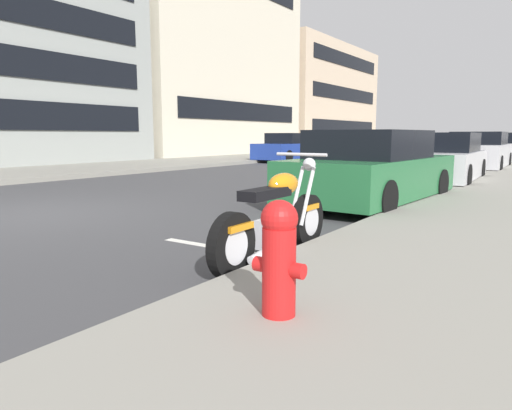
% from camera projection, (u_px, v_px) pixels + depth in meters
% --- Properties ---
extents(ground_plane, '(260.00, 260.00, 0.00)m').
position_uv_depth(ground_plane, '(26.00, 215.00, 7.70)').
color(ground_plane, '#3D3D3F').
extents(sidewalk_far_curb, '(120.00, 5.00, 0.14)m').
position_uv_depth(sidewalk_far_curb, '(187.00, 162.00, 21.63)').
color(sidewalk_far_curb, gray).
rests_on(sidewalk_far_curb, ground).
extents(parking_stall_stripe, '(0.12, 2.20, 0.01)m').
position_uv_depth(parking_stall_stripe, '(238.00, 251.00, 5.31)').
color(parking_stall_stripe, silver).
rests_on(parking_stall_stripe, ground).
extents(parked_motorcycle, '(2.13, 0.62, 1.11)m').
position_uv_depth(parked_motorcycle, '(276.00, 221.00, 4.87)').
color(parked_motorcycle, black).
rests_on(parked_motorcycle, ground).
extents(parked_car_near_corner, '(4.39, 2.08, 1.39)m').
position_uv_depth(parked_car_near_corner, '(372.00, 170.00, 8.85)').
color(parked_car_near_corner, '#236638').
rests_on(parked_car_near_corner, ground).
extents(parked_car_far_down_curb, '(4.34, 1.97, 1.37)m').
position_uv_depth(parked_car_far_down_curb, '(442.00, 159.00, 12.77)').
color(parked_car_far_down_curb, silver).
rests_on(parked_car_far_down_curb, ground).
extents(parked_car_second_in_row, '(4.71, 1.97, 1.43)m').
position_uv_depth(parked_car_second_in_row, '(479.00, 152.00, 17.62)').
color(parked_car_second_in_row, silver).
rests_on(parked_car_second_in_row, ground).
extents(parked_car_across_street, '(4.16, 1.86, 1.41)m').
position_uv_depth(parked_car_across_street, '(501.00, 149.00, 21.79)').
color(parked_car_across_street, silver).
rests_on(parked_car_across_street, ground).
extents(parked_car_at_intersection, '(4.72, 1.96, 1.44)m').
position_uv_depth(parked_car_at_intersection, '(507.00, 147.00, 26.41)').
color(parked_car_at_intersection, black).
rests_on(parked_car_at_intersection, ground).
extents(car_opposite_curb, '(4.26, 1.81, 1.40)m').
position_uv_depth(car_opposite_curb, '(289.00, 148.00, 23.28)').
color(car_opposite_curb, navy).
rests_on(car_opposite_curb, ground).
extents(fire_hydrant, '(0.24, 0.36, 0.76)m').
position_uv_depth(fire_hydrant, '(279.00, 255.00, 3.01)').
color(fire_hydrant, red).
rests_on(fire_hydrant, sidewalk_near_curb).
extents(townhouse_mid_block, '(14.02, 8.79, 12.49)m').
position_uv_depth(townhouse_mid_block, '(190.00, 59.00, 30.80)').
color(townhouse_mid_block, beige).
rests_on(townhouse_mid_block, ground).
extents(townhouse_near_left, '(15.39, 9.38, 9.23)m').
position_uv_depth(townhouse_near_left, '(300.00, 99.00, 44.04)').
color(townhouse_near_left, beige).
rests_on(townhouse_near_left, ground).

